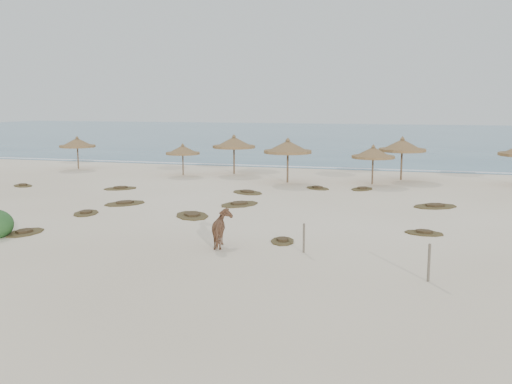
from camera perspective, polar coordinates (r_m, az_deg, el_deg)
ground at (r=25.34m, az=-8.28°, el=-3.92°), size 160.00×160.00×0.00m
ocean at (r=98.25m, az=9.66°, el=5.61°), size 200.00×100.00×0.01m
foam_line at (r=49.92m, az=3.80°, el=2.53°), size 70.00×0.60×0.01m
palapa_0 at (r=50.58m, az=-17.44°, el=4.68°), size 3.61×3.61×2.80m
palapa_1 at (r=44.39m, az=-7.34°, el=4.15°), size 2.64×2.64×2.48m
palapa_2 at (r=44.83m, az=-2.22°, el=4.92°), size 4.19×4.19×3.13m
palapa_3 at (r=39.99m, az=3.20°, el=4.47°), size 3.98×3.98×3.18m
palapa_4 at (r=39.85m, az=11.63°, el=3.82°), size 3.39×3.39×2.77m
palapa_5 at (r=42.59m, az=14.41°, el=4.48°), size 4.37×4.37×3.18m
horse at (r=22.35m, az=-3.39°, el=-3.69°), size 1.21×1.85×1.44m
fence_post_near at (r=21.57m, az=4.80°, el=-4.61°), size 0.10×0.10×1.12m
fence_post_far at (r=18.90m, az=16.91°, el=-6.78°), size 0.11×0.11×1.23m
scrub_1 at (r=32.53m, az=-12.98°, el=-1.09°), size 2.63×2.78×0.16m
scrub_2 at (r=30.21m, az=-16.64°, el=-2.01°), size 1.62×2.06×0.16m
scrub_3 at (r=31.46m, az=-1.67°, el=-1.20°), size 2.56×2.91×0.16m
scrub_4 at (r=25.66m, az=16.46°, el=-3.92°), size 1.77×1.27×0.16m
scrub_5 at (r=32.32m, az=17.46°, el=-1.34°), size 2.96×2.68×0.16m
scrub_6 at (r=38.22m, az=-13.40°, el=0.38°), size 2.55×2.44×0.16m
scrub_7 at (r=37.49m, az=6.18°, el=0.41°), size 2.14×2.08×0.16m
scrub_8 at (r=41.49m, az=-22.28°, el=0.61°), size 1.99×1.79×0.16m
scrub_9 at (r=28.52m, az=-6.42°, el=-2.32°), size 2.64×2.88×0.16m
scrub_10 at (r=37.56m, az=10.56°, el=0.32°), size 1.83×2.17×0.16m
scrub_11 at (r=26.66m, az=-22.12°, el=-3.74°), size 1.47×2.06×0.16m
scrub_12 at (r=23.24m, az=2.67°, el=-4.89°), size 1.19×1.61×0.16m
scrub_13 at (r=35.53m, az=-0.87°, el=-0.02°), size 2.68×2.48×0.16m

